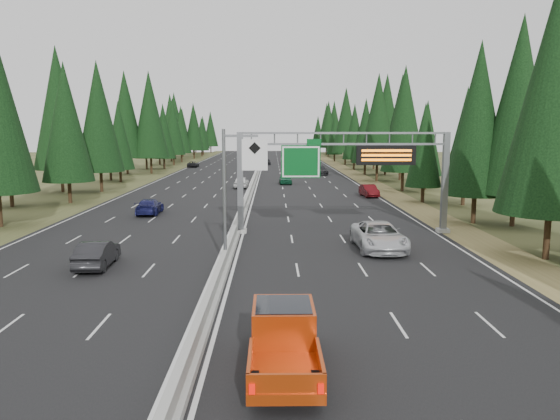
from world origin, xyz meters
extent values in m
cube|color=black|center=(0.00, 80.00, 0.04)|extent=(32.00, 260.00, 0.08)
cube|color=olive|center=(17.80, 80.00, 0.03)|extent=(3.60, 260.00, 0.06)
cube|color=#38421E|center=(-17.80, 80.00, 0.03)|extent=(3.60, 260.00, 0.06)
cube|color=#969791|center=(0.00, 80.00, 0.23)|extent=(0.70, 260.00, 0.30)
cube|color=#969791|center=(0.00, 80.00, 0.63)|extent=(0.30, 260.00, 0.60)
cube|color=slate|center=(0.35, 35.00, 3.98)|extent=(0.45, 0.45, 7.80)
cube|color=#969791|center=(0.35, 35.00, 0.23)|extent=(0.90, 0.90, 0.30)
cube|color=slate|center=(16.20, 35.00, 3.98)|extent=(0.45, 0.45, 7.80)
cube|color=#969791|center=(16.20, 35.00, 0.23)|extent=(0.90, 0.90, 0.30)
cube|color=slate|center=(8.28, 35.00, 7.80)|extent=(15.85, 0.35, 0.16)
cube|color=slate|center=(8.28, 35.00, 6.96)|extent=(15.85, 0.35, 0.16)
cube|color=#054C19|center=(5.00, 34.75, 5.63)|extent=(3.00, 0.10, 2.50)
cube|color=silver|center=(5.00, 34.69, 5.63)|extent=(2.85, 0.02, 2.35)
cube|color=#054C19|center=(6.00, 34.75, 7.13)|extent=(1.10, 0.10, 0.45)
cube|color=black|center=(11.50, 34.70, 6.13)|extent=(4.50, 0.40, 1.50)
cube|color=orange|center=(11.50, 34.48, 6.48)|extent=(3.80, 0.02, 0.18)
cube|color=orange|center=(11.50, 34.48, 6.13)|extent=(3.80, 0.02, 0.18)
cube|color=orange|center=(11.50, 34.48, 5.78)|extent=(3.80, 0.02, 0.18)
cylinder|color=slate|center=(0.00, 25.00, 4.08)|extent=(0.20, 0.20, 8.00)
cube|color=#969791|center=(0.00, 25.00, 0.18)|extent=(0.50, 0.50, 0.20)
cube|color=slate|center=(1.00, 25.00, 7.68)|extent=(2.00, 0.15, 0.15)
cube|color=silver|center=(1.80, 24.88, 6.58)|extent=(1.50, 0.06, 1.80)
cylinder|color=black|center=(19.96, 26.24, 1.46)|extent=(0.40, 0.40, 2.92)
cone|color=black|center=(19.96, 26.24, 10.59)|extent=(6.57, 6.57, 15.34)
cylinder|color=black|center=(20.30, 39.66, 1.24)|extent=(0.40, 0.40, 2.48)
cone|color=black|center=(20.30, 39.66, 9.00)|extent=(5.58, 5.58, 13.03)
cylinder|color=black|center=(23.06, 38.16, 1.39)|extent=(0.40, 0.40, 2.78)
cone|color=black|center=(23.06, 38.16, 10.06)|extent=(6.25, 6.25, 14.57)
cylinder|color=black|center=(19.67, 53.55, 0.89)|extent=(0.40, 0.40, 1.77)
cone|color=black|center=(19.67, 53.55, 6.43)|extent=(3.99, 3.99, 9.31)
cylinder|color=black|center=(23.43, 51.25, 1.01)|extent=(0.40, 0.40, 2.02)
cone|color=black|center=(23.43, 51.25, 7.33)|extent=(4.55, 4.55, 10.61)
cylinder|color=black|center=(20.14, 65.20, 1.32)|extent=(0.40, 0.40, 2.63)
cone|color=black|center=(20.14, 65.20, 9.54)|extent=(5.92, 5.92, 13.82)
cylinder|color=black|center=(23.69, 67.02, 0.97)|extent=(0.40, 0.40, 1.93)
cone|color=black|center=(23.69, 67.02, 7.01)|extent=(4.35, 4.35, 10.15)
cylinder|color=black|center=(19.42, 79.39, 1.35)|extent=(0.40, 0.40, 2.70)
cone|color=black|center=(19.42, 79.39, 9.80)|extent=(6.08, 6.08, 14.19)
cylinder|color=black|center=(23.69, 81.93, 1.37)|extent=(0.40, 0.40, 2.73)
cone|color=black|center=(23.69, 81.93, 9.90)|extent=(6.14, 6.14, 14.34)
cylinder|color=black|center=(19.63, 91.97, 1.10)|extent=(0.40, 0.40, 2.20)
cone|color=black|center=(19.63, 91.97, 7.99)|extent=(4.96, 4.96, 11.58)
cylinder|color=black|center=(23.48, 92.69, 1.45)|extent=(0.40, 0.40, 2.91)
cone|color=black|center=(23.48, 92.69, 10.53)|extent=(6.54, 6.54, 15.26)
cylinder|color=black|center=(19.68, 105.79, 1.08)|extent=(0.40, 0.40, 2.16)
cone|color=black|center=(19.68, 105.79, 7.82)|extent=(4.86, 4.86, 11.33)
cylinder|color=black|center=(24.13, 107.46, 1.30)|extent=(0.40, 0.40, 2.61)
cone|color=black|center=(24.13, 107.46, 9.46)|extent=(5.87, 5.87, 13.70)
cylinder|color=black|center=(20.12, 122.69, 1.44)|extent=(0.40, 0.40, 2.89)
cone|color=black|center=(20.12, 122.69, 10.47)|extent=(6.50, 6.50, 15.16)
cylinder|color=black|center=(24.85, 123.45, 0.97)|extent=(0.40, 0.40, 1.95)
cone|color=black|center=(24.85, 123.45, 7.06)|extent=(4.38, 4.38, 10.23)
cylinder|color=black|center=(19.11, 136.42, 0.93)|extent=(0.40, 0.40, 1.87)
cone|color=black|center=(19.11, 136.42, 6.76)|extent=(4.20, 4.20, 9.80)
cylinder|color=black|center=(23.24, 134.06, 0.89)|extent=(0.40, 0.40, 1.77)
cone|color=black|center=(23.24, 134.06, 6.42)|extent=(3.99, 3.99, 9.30)
cylinder|color=black|center=(20.68, 150.75, 1.05)|extent=(0.40, 0.40, 2.10)
cone|color=black|center=(20.68, 150.75, 7.61)|extent=(4.72, 4.72, 11.02)
cylinder|color=black|center=(23.99, 150.01, 1.05)|extent=(0.40, 0.40, 2.10)
cone|color=black|center=(23.99, 150.01, 7.63)|extent=(4.73, 4.73, 11.04)
cylinder|color=black|center=(20.17, 163.12, 1.37)|extent=(0.40, 0.40, 2.74)
cone|color=black|center=(20.17, 163.12, 9.94)|extent=(6.17, 6.17, 14.39)
cylinder|color=black|center=(24.98, 162.61, 1.29)|extent=(0.40, 0.40, 2.57)
cone|color=black|center=(24.98, 162.61, 9.33)|extent=(5.79, 5.79, 13.51)
cylinder|color=black|center=(20.94, 176.93, 1.38)|extent=(0.40, 0.40, 2.76)
cone|color=black|center=(20.94, 176.93, 9.99)|extent=(6.20, 6.20, 14.47)
cylinder|color=black|center=(23.53, 177.62, 1.44)|extent=(0.40, 0.40, 2.87)
cone|color=black|center=(23.53, 177.62, 10.41)|extent=(6.46, 6.46, 15.07)
cylinder|color=black|center=(19.28, 191.40, 1.07)|extent=(0.40, 0.40, 2.13)
cone|color=black|center=(19.28, 191.40, 7.72)|extent=(4.79, 4.79, 11.18)
cylinder|color=black|center=(24.13, 191.25, 1.07)|extent=(0.40, 0.40, 2.14)
cone|color=black|center=(24.13, 191.25, 7.77)|extent=(4.82, 4.82, 11.25)
cylinder|color=black|center=(-19.99, 38.46, 1.45)|extent=(0.40, 0.40, 2.91)
cylinder|color=black|center=(-19.56, 53.21, 1.23)|extent=(0.40, 0.40, 2.46)
cone|color=black|center=(-19.56, 53.21, 8.92)|extent=(5.54, 5.54, 12.92)
cylinder|color=black|center=(-24.73, 50.62, 0.97)|extent=(0.40, 0.40, 1.94)
cone|color=black|center=(-24.73, 50.62, 7.04)|extent=(4.37, 4.37, 10.19)
cylinder|color=black|center=(-19.56, 64.48, 1.35)|extent=(0.40, 0.40, 2.71)
cone|color=black|center=(-19.56, 64.48, 9.81)|extent=(6.09, 6.09, 14.21)
cylinder|color=black|center=(-24.72, 64.69, 1.50)|extent=(0.40, 0.40, 3.00)
cone|color=black|center=(-24.72, 64.69, 10.88)|extent=(6.76, 6.76, 15.76)
cylinder|color=black|center=(-20.96, 78.64, 1.01)|extent=(0.40, 0.40, 2.01)
cone|color=black|center=(-20.96, 78.64, 7.29)|extent=(4.52, 4.52, 10.56)
cylinder|color=black|center=(-23.40, 81.70, 0.92)|extent=(0.40, 0.40, 1.85)
cone|color=black|center=(-23.40, 81.70, 6.70)|extent=(4.16, 4.16, 9.71)
cylinder|color=black|center=(-19.84, 95.47, 1.51)|extent=(0.40, 0.40, 3.02)
cone|color=black|center=(-19.84, 95.47, 10.97)|extent=(6.81, 6.81, 15.88)
cylinder|color=black|center=(-24.20, 95.05, 1.51)|extent=(0.40, 0.40, 3.02)
cone|color=black|center=(-24.20, 95.05, 10.96)|extent=(6.80, 6.80, 15.88)
cylinder|color=black|center=(-20.08, 108.97, 1.10)|extent=(0.40, 0.40, 2.19)
cone|color=black|center=(-20.08, 108.97, 7.95)|extent=(4.93, 4.93, 11.51)
cylinder|color=black|center=(-23.52, 107.71, 1.16)|extent=(0.40, 0.40, 2.31)
cone|color=black|center=(-23.52, 107.71, 8.38)|extent=(5.20, 5.20, 12.14)
cylinder|color=black|center=(-20.17, 120.81, 1.23)|extent=(0.40, 0.40, 2.46)
cone|color=black|center=(-20.17, 120.81, 8.93)|extent=(5.55, 5.55, 12.94)
cylinder|color=black|center=(-23.89, 123.01, 0.89)|extent=(0.40, 0.40, 1.78)
cone|color=black|center=(-23.89, 123.01, 6.45)|extent=(4.00, 4.00, 9.34)
cylinder|color=black|center=(-20.48, 133.80, 1.15)|extent=(0.40, 0.40, 2.30)
cone|color=black|center=(-20.48, 133.80, 8.33)|extent=(5.17, 5.17, 12.07)
cylinder|color=black|center=(-23.63, 136.62, 1.40)|extent=(0.40, 0.40, 2.80)
cone|color=black|center=(-23.63, 136.62, 10.14)|extent=(6.30, 6.30, 14.69)
cylinder|color=black|center=(-19.63, 150.47, 1.26)|extent=(0.40, 0.40, 2.53)
cone|color=black|center=(-19.63, 150.47, 9.16)|extent=(5.68, 5.68, 13.26)
cylinder|color=black|center=(-24.67, 148.41, 1.49)|extent=(0.40, 0.40, 2.99)
cone|color=black|center=(-24.67, 148.41, 10.83)|extent=(6.72, 6.72, 15.69)
cylinder|color=black|center=(-19.04, 163.21, 0.98)|extent=(0.40, 0.40, 1.95)
cone|color=black|center=(-19.04, 163.21, 7.07)|extent=(4.39, 4.39, 10.24)
cylinder|color=black|center=(-24.98, 163.49, 1.20)|extent=(0.40, 0.40, 2.39)
cone|color=black|center=(-24.98, 163.49, 8.67)|extent=(5.38, 5.38, 12.56)
cylinder|color=black|center=(-20.36, 176.93, 1.04)|extent=(0.40, 0.40, 2.07)
cone|color=black|center=(-20.36, 176.93, 7.51)|extent=(4.66, 4.66, 10.87)
cylinder|color=black|center=(-23.54, 176.43, 1.15)|extent=(0.40, 0.40, 2.29)
cone|color=black|center=(-23.54, 176.43, 8.31)|extent=(5.16, 5.16, 12.04)
cylinder|color=black|center=(-19.43, 191.69, 1.20)|extent=(0.40, 0.40, 2.40)
cone|color=black|center=(-19.43, 191.69, 8.69)|extent=(5.39, 5.39, 12.58)
cylinder|color=black|center=(-24.76, 190.93, 1.22)|extent=(0.40, 0.40, 2.44)
cone|color=black|center=(-24.76, 190.93, 8.86)|extent=(5.50, 5.50, 12.83)
imported|color=silver|center=(9.94, 28.76, 1.00)|extent=(3.16, 6.64, 1.83)
cylinder|color=black|center=(2.26, 8.25, 0.52)|extent=(0.33, 0.88, 0.88)
cylinder|color=black|center=(4.13, 8.25, 0.52)|extent=(0.33, 0.88, 0.88)
cylinder|color=black|center=(2.26, 11.89, 0.52)|extent=(0.33, 0.88, 0.88)
cylinder|color=black|center=(4.13, 11.89, 0.52)|extent=(0.33, 0.88, 0.88)
cube|color=#A3300A|center=(3.20, 10.12, 0.69)|extent=(2.21, 6.18, 0.33)
cube|color=#A3300A|center=(3.20, 11.12, 1.46)|extent=(2.10, 2.43, 1.21)
cube|color=black|center=(3.20, 11.12, 1.79)|extent=(1.88, 2.10, 0.61)
cube|color=#A3300A|center=(2.15, 8.47, 1.07)|extent=(0.11, 2.65, 0.66)
cube|color=#A3300A|center=(4.24, 8.47, 1.07)|extent=(0.11, 2.65, 0.66)
cube|color=#A3300A|center=(3.20, 7.14, 1.07)|extent=(2.21, 0.11, 0.66)
imported|color=#135534|center=(4.78, 74.43, 0.84)|extent=(1.90, 4.49, 1.52)
imported|color=#4F0B0F|center=(14.50, 58.37, 0.81)|extent=(1.93, 4.54, 1.46)
imported|color=black|center=(11.52, 91.84, 0.87)|extent=(2.75, 5.66, 1.59)
imported|color=silver|center=(6.26, 129.37, 0.85)|extent=(2.86, 5.68, 1.54)
imported|color=black|center=(1.50, 120.93, 0.80)|extent=(1.92, 4.31, 1.44)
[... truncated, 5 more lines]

